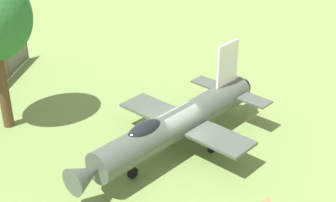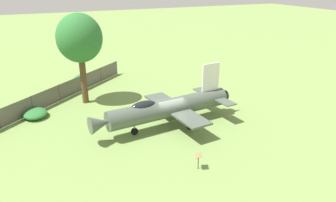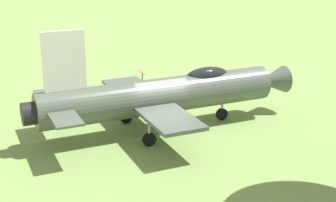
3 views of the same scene
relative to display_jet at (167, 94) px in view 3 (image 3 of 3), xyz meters
The scene contains 3 objects.
ground_plane 1.78m from the display_jet, ahead, with size 200.00×200.00×0.00m, color #75934C.
display_jet is the anchor object (origin of this frame).
info_plaque 6.96m from the display_jet, 95.77° to the right, with size 0.60×0.71×1.14m.
Camera 3 is at (6.37, 20.63, 8.66)m, focal length 52.38 mm.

